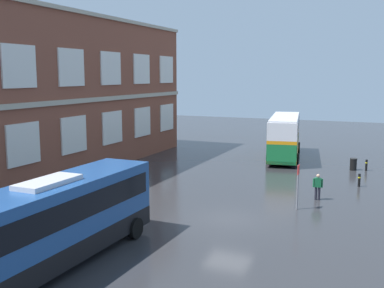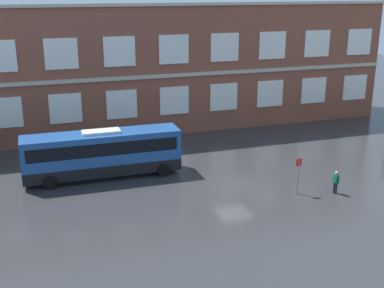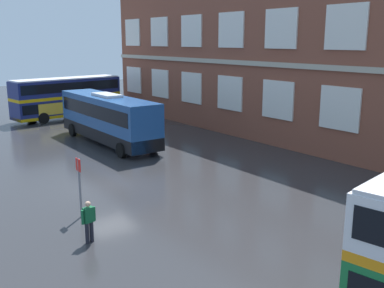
{
  "view_description": "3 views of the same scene",
  "coord_description": "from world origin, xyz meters",
  "px_view_note": "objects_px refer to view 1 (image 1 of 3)",
  "views": [
    {
      "loc": [
        -23.67,
        -8.0,
        7.98
      ],
      "look_at": [
        1.04,
        2.66,
        3.96
      ],
      "focal_mm": 43.37,
      "sensor_mm": 36.0,
      "label": 1
    },
    {
      "loc": [
        -14.0,
        -31.77,
        14.26
      ],
      "look_at": [
        -2.42,
        2.98,
        2.51
      ],
      "focal_mm": 46.05,
      "sensor_mm": 36.0,
      "label": 2
    },
    {
      "loc": [
        21.57,
        -10.44,
        7.74
      ],
      "look_at": [
        0.84,
        5.07,
        1.72
      ],
      "focal_mm": 41.87,
      "sensor_mm": 36.0,
      "label": 3
    }
  ],
  "objects_px": {
    "double_decker_middle": "(285,136)",
    "safety_bollard_west": "(359,180)",
    "station_litter_bin": "(353,164)",
    "waiting_passenger": "(318,186)",
    "safety_bollard_east": "(366,165)",
    "bus_stand_flag": "(298,183)",
    "touring_coach": "(50,225)"
  },
  "relations": [
    {
      "from": "safety_bollard_west",
      "to": "station_litter_bin",
      "type": "bearing_deg",
      "value": 8.1
    },
    {
      "from": "waiting_passenger",
      "to": "safety_bollard_west",
      "type": "bearing_deg",
      "value": -24.69
    },
    {
      "from": "bus_stand_flag",
      "to": "station_litter_bin",
      "type": "xyz_separation_m",
      "value": [
        13.52,
        -2.17,
        -1.12
      ]
    },
    {
      "from": "safety_bollard_east",
      "to": "bus_stand_flag",
      "type": "bearing_deg",
      "value": 166.9
    },
    {
      "from": "safety_bollard_west",
      "to": "bus_stand_flag",
      "type": "bearing_deg",
      "value": 158.06
    },
    {
      "from": "double_decker_middle",
      "to": "waiting_passenger",
      "type": "distance_m",
      "value": 15.33
    },
    {
      "from": "bus_stand_flag",
      "to": "station_litter_bin",
      "type": "bearing_deg",
      "value": -9.1
    },
    {
      "from": "touring_coach",
      "to": "bus_stand_flag",
      "type": "height_order",
      "value": "touring_coach"
    },
    {
      "from": "waiting_passenger",
      "to": "station_litter_bin",
      "type": "relative_size",
      "value": 1.65
    },
    {
      "from": "double_decker_middle",
      "to": "waiting_passenger",
      "type": "height_order",
      "value": "double_decker_middle"
    },
    {
      "from": "bus_stand_flag",
      "to": "station_litter_bin",
      "type": "relative_size",
      "value": 2.62
    },
    {
      "from": "double_decker_middle",
      "to": "safety_bollard_west",
      "type": "bearing_deg",
      "value": -141.78
    },
    {
      "from": "touring_coach",
      "to": "bus_stand_flag",
      "type": "relative_size",
      "value": 4.46
    },
    {
      "from": "touring_coach",
      "to": "waiting_passenger",
      "type": "height_order",
      "value": "touring_coach"
    },
    {
      "from": "touring_coach",
      "to": "safety_bollard_west",
      "type": "height_order",
      "value": "touring_coach"
    },
    {
      "from": "waiting_passenger",
      "to": "safety_bollard_east",
      "type": "height_order",
      "value": "waiting_passenger"
    },
    {
      "from": "waiting_passenger",
      "to": "station_litter_bin",
      "type": "height_order",
      "value": "waiting_passenger"
    },
    {
      "from": "bus_stand_flag",
      "to": "station_litter_bin",
      "type": "height_order",
      "value": "bus_stand_flag"
    },
    {
      "from": "safety_bollard_west",
      "to": "waiting_passenger",
      "type": "bearing_deg",
      "value": 155.31
    },
    {
      "from": "safety_bollard_west",
      "to": "safety_bollard_east",
      "type": "relative_size",
      "value": 1.0
    },
    {
      "from": "double_decker_middle",
      "to": "waiting_passenger",
      "type": "bearing_deg",
      "value": -159.87
    },
    {
      "from": "waiting_passenger",
      "to": "safety_bollard_west",
      "type": "xyz_separation_m",
      "value": [
        4.84,
        -2.23,
        -0.44
      ]
    },
    {
      "from": "double_decker_middle",
      "to": "touring_coach",
      "type": "bearing_deg",
      "value": 173.77
    },
    {
      "from": "double_decker_middle",
      "to": "station_litter_bin",
      "type": "relative_size",
      "value": 10.95
    },
    {
      "from": "waiting_passenger",
      "to": "safety_bollard_east",
      "type": "relative_size",
      "value": 1.79
    },
    {
      "from": "safety_bollard_east",
      "to": "safety_bollard_west",
      "type": "bearing_deg",
      "value": 178.44
    },
    {
      "from": "bus_stand_flag",
      "to": "safety_bollard_east",
      "type": "xyz_separation_m",
      "value": [
        13.72,
        -3.19,
        -1.14
      ]
    },
    {
      "from": "waiting_passenger",
      "to": "safety_bollard_west",
      "type": "distance_m",
      "value": 5.35
    },
    {
      "from": "bus_stand_flag",
      "to": "safety_bollard_west",
      "type": "distance_m",
      "value": 8.17
    },
    {
      "from": "station_litter_bin",
      "to": "double_decker_middle",
      "type": "bearing_deg",
      "value": 62.26
    },
    {
      "from": "double_decker_middle",
      "to": "touring_coach",
      "type": "height_order",
      "value": "double_decker_middle"
    },
    {
      "from": "touring_coach",
      "to": "waiting_passenger",
      "type": "xyz_separation_m",
      "value": [
        15.37,
        -8.5,
        -0.98
      ]
    }
  ]
}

